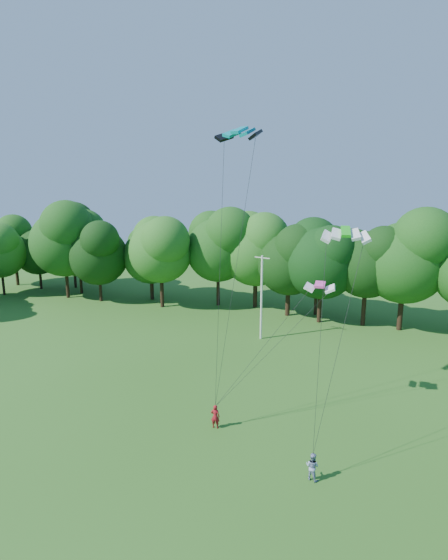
% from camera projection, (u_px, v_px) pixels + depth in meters
% --- Properties ---
extents(ground, '(160.00, 160.00, 0.00)m').
position_uv_depth(ground, '(107.00, 540.00, 19.68)').
color(ground, '#2B5C19').
rests_on(ground, ground).
extents(utility_pole, '(1.71, 0.51, 8.74)m').
position_uv_depth(utility_pole, '(261.00, 297.00, 44.42)').
color(utility_pole, silver).
rests_on(utility_pole, ground).
extents(kite_flyer_left, '(0.65, 0.48, 1.63)m').
position_uv_depth(kite_flyer_left, '(215.00, 416.00, 28.60)').
color(kite_flyer_left, maroon).
rests_on(kite_flyer_left, ground).
extents(kite_flyer_right, '(0.89, 0.77, 1.57)m').
position_uv_depth(kite_flyer_right, '(312.00, 466.00, 23.59)').
color(kite_flyer_right, '#8693BA').
rests_on(kite_flyer_right, ground).
extents(kite_teal, '(2.97, 1.73, 0.57)m').
position_uv_depth(kite_teal, '(240.00, 130.00, 26.43)').
color(kite_teal, '#048994').
rests_on(kite_teal, ground).
extents(kite_green, '(2.59, 1.55, 0.54)m').
position_uv_depth(kite_green, '(346.00, 232.00, 23.05)').
color(kite_green, green).
rests_on(kite_green, ground).
extents(kite_pink, '(2.13, 1.17, 0.32)m').
position_uv_depth(kite_pink, '(320.00, 285.00, 29.45)').
color(kite_pink, '#F544A9').
rests_on(kite_pink, ground).
extents(tree_back_west, '(10.00, 10.00, 14.55)m').
position_uv_depth(tree_back_west, '(63.00, 233.00, 59.84)').
color(tree_back_west, '#352715').
rests_on(tree_back_west, ground).
extents(tree_back_center, '(9.06, 9.06, 13.18)m').
position_uv_depth(tree_back_center, '(322.00, 252.00, 49.07)').
color(tree_back_center, '#342314').
rests_on(tree_back_center, ground).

